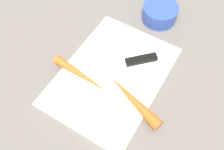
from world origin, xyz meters
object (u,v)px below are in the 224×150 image
cutting_board (112,76)px  knife (137,61)px  small_bowl (160,13)px  carrot_short (81,75)px  carrot_long (134,100)px

cutting_board → knife: bearing=153.4°
small_bowl → carrot_short: bearing=-14.5°
knife → carrot_long: 0.13m
knife → carrot_short: (0.12, -0.10, 0.01)m
cutting_board → carrot_long: bearing=64.2°
carrot_short → carrot_long: bearing=6.1°
knife → carrot_short: 0.16m
carrot_short → small_bowl: small_bowl is taller
carrot_long → small_bowl: (-0.31, -0.08, -0.00)m
knife → small_bowl: size_ratio=1.41×
cutting_board → knife: size_ratio=2.31×
cutting_board → carrot_short: 0.09m
carrot_short → carrot_long: carrot_long is taller
cutting_board → knife: (-0.07, 0.04, 0.01)m
small_bowl → carrot_long: bearing=13.7°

